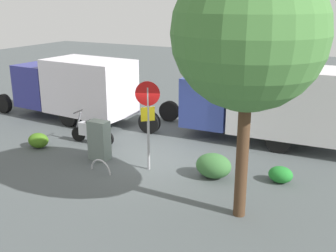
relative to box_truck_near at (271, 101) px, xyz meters
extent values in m
plane|color=#4A5052|center=(2.91, 3.56, -1.61)|extent=(60.00, 60.00, 0.00)
cylinder|color=black|center=(-0.51, -0.97, -1.16)|extent=(0.91, 0.29, 0.90)
cylinder|color=black|center=(-0.59, 0.93, -1.16)|extent=(0.91, 0.29, 0.90)
cylinder|color=black|center=(4.63, -0.75, -1.16)|extent=(0.91, 0.29, 0.90)
cylinder|color=black|center=(4.55, 1.15, -1.16)|extent=(0.91, 0.29, 0.90)
cube|color=silver|center=(-0.95, -0.04, 0.06)|extent=(4.73, 2.40, 2.44)
cube|color=#31418F|center=(2.37, 0.10, -0.21)|extent=(1.89, 2.18, 1.90)
cube|color=black|center=(2.37, 0.10, 0.39)|extent=(1.90, 2.02, 0.60)
cylinder|color=black|center=(7.94, 0.03, -1.16)|extent=(0.91, 0.31, 0.90)
cylinder|color=black|center=(8.05, 1.93, -1.16)|extent=(0.91, 0.31, 0.90)
cylinder|color=black|center=(12.12, -0.23, -1.16)|extent=(0.91, 0.31, 0.90)
cylinder|color=black|center=(12.24, 1.67, -1.16)|extent=(0.91, 0.31, 0.90)
cube|color=white|center=(7.60, 1.01, -0.01)|extent=(3.82, 2.43, 2.30)
cube|color=navy|center=(10.43, 0.83, -0.21)|extent=(1.93, 2.21, 1.90)
cube|color=black|center=(10.43, 0.83, 0.39)|extent=(1.94, 2.05, 0.60)
cylinder|color=black|center=(6.44, 3.27, -1.33)|extent=(0.57, 0.14, 0.56)
cylinder|color=black|center=(5.20, 3.18, -1.33)|extent=(0.57, 0.14, 0.56)
cube|color=silver|center=(5.77, 3.22, -1.05)|extent=(1.12, 0.40, 0.48)
cube|color=black|center=(5.67, 3.21, -0.78)|extent=(0.66, 0.33, 0.12)
cylinder|color=slate|center=(6.39, 3.26, -0.78)|extent=(0.29, 0.09, 0.69)
cylinder|color=black|center=(6.39, 3.26, -0.43)|extent=(0.08, 0.55, 0.04)
cylinder|color=#9E9EA3|center=(2.71, 4.36, -0.27)|extent=(0.08, 0.08, 2.67)
cylinder|color=red|center=(2.71, 4.38, 0.87)|extent=(0.71, 0.32, 0.76)
cube|color=yellow|center=(2.71, 4.38, 0.23)|extent=(0.33, 0.33, 0.44)
cylinder|color=#47301E|center=(-0.77, 5.81, 0.03)|extent=(0.30, 0.30, 3.28)
sphere|color=#427637|center=(-0.77, 5.81, 2.90)|extent=(3.52, 3.52, 3.52)
cube|color=slate|center=(4.62, 4.38, -0.93)|extent=(0.69, 0.44, 1.35)
torus|color=#B7B7BC|center=(3.94, 5.26, -1.61)|extent=(0.85, 0.17, 0.85)
ellipsoid|color=#386B35|center=(0.66, 3.98, -1.23)|extent=(1.10, 0.90, 0.75)
ellipsoid|color=#3F6C1A|center=(7.31, 4.48, -1.34)|extent=(0.79, 0.64, 0.54)
ellipsoid|color=#227B2B|center=(-1.24, 3.40, -1.36)|extent=(0.72, 0.59, 0.49)
camera|label=1|loc=(-3.49, 14.89, 3.64)|focal=44.11mm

